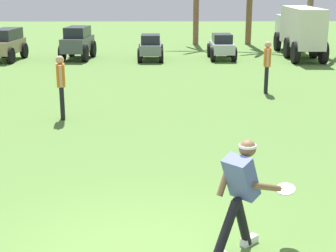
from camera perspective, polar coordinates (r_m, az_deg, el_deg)
frisbee_thrower at (r=6.34m, az=8.02°, el=-7.11°), size 0.99×0.68×1.42m
frisbee_in_flight at (r=6.78m, az=12.88°, el=-6.84°), size 0.33×0.33×0.09m
teammate_near_sideline at (r=15.77m, az=10.93°, el=6.96°), size 0.25×0.50×1.56m
teammate_midfield at (r=12.70m, az=-11.77°, el=4.87°), size 0.26×0.50×1.56m
parked_car_slot_a at (r=23.36m, az=-17.48°, el=8.72°), size 1.32×2.47×1.34m
parked_car_slot_b at (r=23.03m, az=-9.98°, el=9.15°), size 1.36×2.43×1.40m
parked_car_slot_c at (r=22.43m, az=-1.93°, el=8.75°), size 1.09×2.21×1.10m
parked_car_slot_d at (r=22.83m, az=5.97°, el=8.80°), size 1.09×2.20×1.10m
box_truck at (r=24.26m, az=14.33°, el=10.39°), size 1.61×5.95×2.20m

